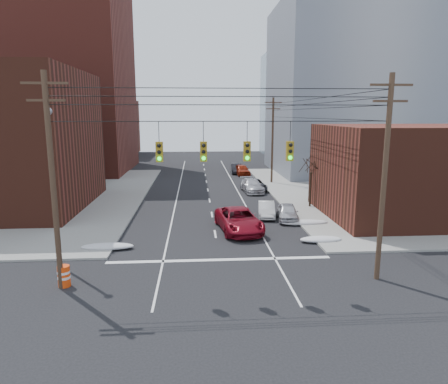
{
  "coord_description": "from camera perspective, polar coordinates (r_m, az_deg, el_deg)",
  "views": [
    {
      "loc": [
        -1.4,
        -17.08,
        8.96
      ],
      "look_at": [
        0.76,
        13.24,
        3.0
      ],
      "focal_mm": 32.0,
      "sensor_mm": 36.0,
      "label": 1
    }
  ],
  "objects": [
    {
      "name": "parked_car_e",
      "position": [
        59.52,
        2.57,
        3.18
      ],
      "size": [
        2.37,
        4.78,
        1.57
      ],
      "primitive_type": "imported",
      "rotation": [
        0.0,
        0.0,
        0.12
      ],
      "color": "maroon",
      "rests_on": "ground"
    },
    {
      "name": "parked_car_d",
      "position": [
        46.55,
        4.01,
        0.92
      ],
      "size": [
        2.53,
        5.39,
        1.52
      ],
      "primitive_type": "imported",
      "rotation": [
        0.0,
        0.0,
        0.08
      ],
      "color": "#B8B7BD",
      "rests_on": "ground"
    },
    {
      "name": "building_brick_tall",
      "position": [
        69.16,
        -24.02,
        15.18
      ],
      "size": [
        24.0,
        20.0,
        30.0
      ],
      "primitive_type": "cube",
      "color": "maroon",
      "rests_on": "ground"
    },
    {
      "name": "building_brick_far",
      "position": [
        94.39,
        -19.41,
        8.67
      ],
      "size": [
        22.0,
        18.0,
        12.0
      ],
      "primitive_type": "cube",
      "color": "#512318",
      "rests_on": "ground"
    },
    {
      "name": "traffic_signals",
      "position": [
        20.19,
        0.19,
        6.0
      ],
      "size": [
        17.0,
        0.42,
        2.02
      ],
      "color": "black",
      "rests_on": "ground"
    },
    {
      "name": "parked_car_a",
      "position": [
        34.62,
        9.08,
        -2.86
      ],
      "size": [
        2.19,
        4.28,
        1.4
      ],
      "primitive_type": "imported",
      "rotation": [
        0.0,
        0.0,
        -0.14
      ],
      "color": "silver",
      "rests_on": "ground"
    },
    {
      "name": "snow_east_far",
      "position": [
        33.47,
        11.35,
        -4.29
      ],
      "size": [
        4.0,
        1.08,
        0.42
      ],
      "primitive_type": "ellipsoid",
      "color": "silver",
      "rests_on": "ground"
    },
    {
      "name": "street_light",
      "position": [
        24.7,
        -23.2,
        2.24
      ],
      "size": [
        0.44,
        0.44,
        9.32
      ],
      "color": "gray",
      "rests_on": "ground"
    },
    {
      "name": "parked_car_b",
      "position": [
        35.53,
        6.09,
        -2.49
      ],
      "size": [
        1.91,
        4.14,
        1.31
      ],
      "primitive_type": "imported",
      "rotation": [
        0.0,
        0.0,
        -0.14
      ],
      "color": "silver",
      "rests_on": "ground"
    },
    {
      "name": "parked_car_c",
      "position": [
        47.54,
        4.48,
        1.01
      ],
      "size": [
        2.5,
        4.92,
        1.33
      ],
      "primitive_type": "imported",
      "rotation": [
        0.0,
        0.0,
        0.06
      ],
      "color": "black",
      "rests_on": "ground"
    },
    {
      "name": "snow_nw",
      "position": [
        28.16,
        -16.31,
        -7.47
      ],
      "size": [
        3.5,
        1.08,
        0.42
      ],
      "primitive_type": "ellipsoid",
      "color": "silver",
      "rests_on": "ground"
    },
    {
      "name": "snow_ne",
      "position": [
        29.34,
        13.67,
        -6.59
      ],
      "size": [
        3.0,
        1.08,
        0.42
      ],
      "primitive_type": "ellipsoid",
      "color": "silver",
      "rests_on": "ground"
    },
    {
      "name": "building_storefront",
      "position": [
        38.67,
        26.1,
        2.59
      ],
      "size": [
        16.0,
        12.0,
        8.0
      ],
      "primitive_type": "cube",
      "color": "#512318",
      "rests_on": "ground"
    },
    {
      "name": "red_pickup",
      "position": [
        31.04,
        2.13,
        -4.01
      ],
      "size": [
        3.71,
        6.62,
        1.75
      ],
      "primitive_type": "imported",
      "rotation": [
        0.0,
        0.0,
        0.13
      ],
      "color": "maroon",
      "rests_on": "ground"
    },
    {
      "name": "lot_car_c",
      "position": [
        41.78,
        -27.66,
        -1.32
      ],
      "size": [
        5.39,
        2.84,
        1.49
      ],
      "primitive_type": "imported",
      "rotation": [
        0.0,
        0.0,
        1.72
      ],
      "color": "black",
      "rests_on": "sidewalk_nw"
    },
    {
      "name": "lot_car_d",
      "position": [
        46.55,
        -24.74,
        0.01
      ],
      "size": [
        4.35,
        3.06,
        1.37
      ],
      "primitive_type": "imported",
      "rotation": [
        0.0,
        0.0,
        1.97
      ],
      "color": "#B0B0B5",
      "rests_on": "sidewalk_nw"
    },
    {
      "name": "utility_pole_right",
      "position": [
        22.61,
        21.95,
        2.21
      ],
      "size": [
        2.2,
        0.28,
        11.0
      ],
      "color": "#473323",
      "rests_on": "ground"
    },
    {
      "name": "building_office",
      "position": [
        65.51,
        17.37,
        13.7
      ],
      "size": [
        22.0,
        20.0,
        25.0
      ],
      "primitive_type": "cube",
      "color": "gray",
      "rests_on": "ground"
    },
    {
      "name": "parked_car_f",
      "position": [
        61.38,
        1.76,
        3.38
      ],
      "size": [
        1.71,
        4.51,
        1.47
      ],
      "primitive_type": "imported",
      "rotation": [
        0.0,
        0.0,
        -0.04
      ],
      "color": "black",
      "rests_on": "ground"
    },
    {
      "name": "sidewalk_ne",
      "position": [
        53.19,
        28.27,
        0.14
      ],
      "size": [
        40.0,
        40.0,
        0.15
      ],
      "primitive_type": "cube",
      "color": "gray",
      "rests_on": "ground"
    },
    {
      "name": "lot_car_b",
      "position": [
        45.96,
        -21.4,
        0.18
      ],
      "size": [
        5.22,
        2.42,
        1.45
      ],
      "primitive_type": "imported",
      "rotation": [
        0.0,
        0.0,
        1.57
      ],
      "color": "silver",
      "rests_on": "sidewalk_nw"
    },
    {
      "name": "ground",
      "position": [
        19.34,
        0.56,
        -16.5
      ],
      "size": [
        160.0,
        160.0,
        0.0
      ],
      "primitive_type": "plane",
      "color": "black",
      "rests_on": "ground"
    },
    {
      "name": "utility_pole_left",
      "position": [
        21.54,
        -23.29,
        1.71
      ],
      "size": [
        2.2,
        0.28,
        11.0
      ],
      "color": "#473323",
      "rests_on": "ground"
    },
    {
      "name": "utility_pole_far",
      "position": [
        52.13,
        6.94,
        7.52
      ],
      "size": [
        2.2,
        0.28,
        11.0
      ],
      "color": "#473323",
      "rests_on": "ground"
    },
    {
      "name": "lot_car_a",
      "position": [
        42.67,
        -22.23,
        -0.61
      ],
      "size": [
        4.92,
        2.69,
        1.54
      ],
      "primitive_type": "imported",
      "rotation": [
        0.0,
        0.0,
        1.33
      ],
      "color": "silver",
      "rests_on": "sidewalk_nw"
    },
    {
      "name": "building_glass",
      "position": [
        90.73,
        12.46,
        12.12
      ],
      "size": [
        20.0,
        18.0,
        22.0
      ],
      "primitive_type": "cube",
      "color": "gray",
      "rests_on": "ground"
    },
    {
      "name": "bare_tree",
      "position": [
        39.24,
        12.24,
        1.1
      ],
      "size": [
        2.09,
        2.2,
        4.93
      ],
      "color": "black",
      "rests_on": "ground"
    },
    {
      "name": "construction_barrel",
      "position": [
        23.05,
        -21.9,
        -11.06
      ],
      "size": [
        0.86,
        0.86,
        1.14
      ],
      "rotation": [
        0.0,
        0.0,
        -0.42
      ],
      "color": "#F3400C",
      "rests_on": "ground"
    }
  ]
}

